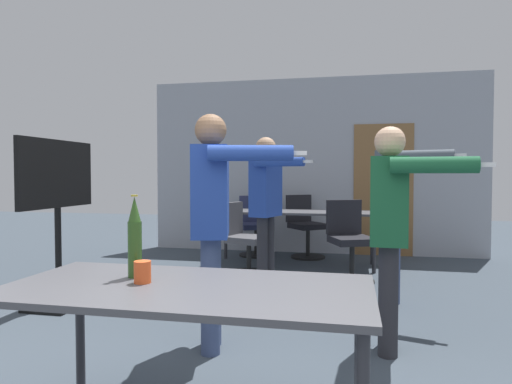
{
  "coord_description": "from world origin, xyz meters",
  "views": [
    {
      "loc": [
        0.63,
        -1.5,
        1.26
      ],
      "look_at": [
        -0.25,
        2.64,
        1.1
      ],
      "focal_mm": 32.0,
      "sensor_mm": 36.0,
      "label": 1
    }
  ],
  "objects_px": {
    "office_chair_near_pushed": "(305,228)",
    "drink_cup": "(142,272)",
    "office_chair_mid_tucked": "(350,243)",
    "office_chair_side_rolled": "(255,228)",
    "person_center_tall": "(213,209)",
    "person_near_casual": "(391,218)",
    "person_right_polo": "(267,197)",
    "office_chair_far_left": "(244,241)",
    "tv_screen": "(57,203)",
    "beer_bottle": "(135,238)",
    "person_left_plaid": "(394,198)"
  },
  "relations": [
    {
      "from": "person_center_tall",
      "to": "drink_cup",
      "type": "distance_m",
      "value": 1.19
    },
    {
      "from": "office_chair_side_rolled",
      "to": "drink_cup",
      "type": "xyz_separation_m",
      "value": [
        0.54,
        -5.03,
        0.38
      ]
    },
    {
      "from": "office_chair_near_pushed",
      "to": "office_chair_far_left",
      "type": "distance_m",
      "value": 1.47
    },
    {
      "from": "person_right_polo",
      "to": "person_near_casual",
      "type": "height_order",
      "value": "person_right_polo"
    },
    {
      "from": "person_near_casual",
      "to": "office_chair_far_left",
      "type": "bearing_deg",
      "value": -140.62
    },
    {
      "from": "person_right_polo",
      "to": "office_chair_far_left",
      "type": "relative_size",
      "value": 1.85
    },
    {
      "from": "person_near_casual",
      "to": "office_chair_near_pushed",
      "type": "xyz_separation_m",
      "value": [
        -0.97,
        3.61,
        -0.51
      ]
    },
    {
      "from": "drink_cup",
      "to": "person_near_casual",
      "type": "bearing_deg",
      "value": 48.76
    },
    {
      "from": "person_center_tall",
      "to": "person_near_casual",
      "type": "xyz_separation_m",
      "value": [
        1.24,
        0.22,
        -0.06
      ]
    },
    {
      "from": "tv_screen",
      "to": "office_chair_mid_tucked",
      "type": "xyz_separation_m",
      "value": [
        2.72,
        1.64,
        -0.53
      ]
    },
    {
      "from": "person_center_tall",
      "to": "person_right_polo",
      "type": "distance_m",
      "value": 1.74
    },
    {
      "from": "person_near_casual",
      "to": "drink_cup",
      "type": "height_order",
      "value": "person_near_casual"
    },
    {
      "from": "beer_bottle",
      "to": "drink_cup",
      "type": "bearing_deg",
      "value": -49.08
    },
    {
      "from": "office_chair_side_rolled",
      "to": "beer_bottle",
      "type": "bearing_deg",
      "value": 72.21
    },
    {
      "from": "person_center_tall",
      "to": "office_chair_mid_tucked",
      "type": "bearing_deg",
      "value": 144.63
    },
    {
      "from": "tv_screen",
      "to": "office_chair_near_pushed",
      "type": "distance_m",
      "value": 3.76
    },
    {
      "from": "person_right_polo",
      "to": "office_chair_far_left",
      "type": "distance_m",
      "value": 1.08
    },
    {
      "from": "person_right_polo",
      "to": "office_chair_far_left",
      "type": "height_order",
      "value": "person_right_polo"
    },
    {
      "from": "tv_screen",
      "to": "office_chair_mid_tucked",
      "type": "bearing_deg",
      "value": -58.92
    },
    {
      "from": "tv_screen",
      "to": "office_chair_far_left",
      "type": "height_order",
      "value": "tv_screen"
    },
    {
      "from": "office_chair_mid_tucked",
      "to": "office_chair_side_rolled",
      "type": "xyz_separation_m",
      "value": [
        -1.46,
        1.49,
        -0.02
      ]
    },
    {
      "from": "person_right_polo",
      "to": "person_near_casual",
      "type": "bearing_deg",
      "value": 55.14
    },
    {
      "from": "person_center_tall",
      "to": "drink_cup",
      "type": "bearing_deg",
      "value": -12.34
    },
    {
      "from": "office_chair_side_rolled",
      "to": "office_chair_far_left",
      "type": "relative_size",
      "value": 1.02
    },
    {
      "from": "office_chair_near_pushed",
      "to": "office_chair_side_rolled",
      "type": "bearing_deg",
      "value": -40.84
    },
    {
      "from": "beer_bottle",
      "to": "person_center_tall",
      "type": "bearing_deg",
      "value": 86.54
    },
    {
      "from": "office_chair_mid_tucked",
      "to": "drink_cup",
      "type": "distance_m",
      "value": 3.68
    },
    {
      "from": "office_chair_mid_tucked",
      "to": "office_chair_far_left",
      "type": "relative_size",
      "value": 1.06
    },
    {
      "from": "office_chair_side_rolled",
      "to": "person_center_tall",
      "type": "bearing_deg",
      "value": 74.6
    },
    {
      "from": "person_right_polo",
      "to": "office_chair_mid_tucked",
      "type": "distance_m",
      "value": 1.22
    },
    {
      "from": "person_left_plaid",
      "to": "beer_bottle",
      "type": "xyz_separation_m",
      "value": [
        -1.43,
        -2.47,
        -0.09
      ]
    },
    {
      "from": "office_chair_near_pushed",
      "to": "drink_cup",
      "type": "distance_m",
      "value": 5.03
    },
    {
      "from": "person_left_plaid",
      "to": "drink_cup",
      "type": "height_order",
      "value": "person_left_plaid"
    },
    {
      "from": "person_right_polo",
      "to": "beer_bottle",
      "type": "height_order",
      "value": "person_right_polo"
    },
    {
      "from": "office_chair_mid_tucked",
      "to": "person_right_polo",
      "type": "bearing_deg",
      "value": 12.44
    },
    {
      "from": "office_chair_near_pushed",
      "to": "office_chair_far_left",
      "type": "height_order",
      "value": "office_chair_near_pushed"
    },
    {
      "from": "person_right_polo",
      "to": "person_left_plaid",
      "type": "relative_size",
      "value": 0.97
    },
    {
      "from": "person_near_casual",
      "to": "office_chair_near_pushed",
      "type": "bearing_deg",
      "value": -160.78
    },
    {
      "from": "person_center_tall",
      "to": "office_chair_mid_tucked",
      "type": "distance_m",
      "value": 2.61
    },
    {
      "from": "office_chair_far_left",
      "to": "office_chair_near_pushed",
      "type": "bearing_deg",
      "value": 172.75
    },
    {
      "from": "office_chair_mid_tucked",
      "to": "drink_cup",
      "type": "xyz_separation_m",
      "value": [
        -0.92,
        -3.54,
        0.35
      ]
    },
    {
      "from": "office_chair_mid_tucked",
      "to": "person_center_tall",
      "type": "bearing_deg",
      "value": 45.33
    },
    {
      "from": "person_left_plaid",
      "to": "beer_bottle",
      "type": "distance_m",
      "value": 2.86
    },
    {
      "from": "tv_screen",
      "to": "person_near_casual",
      "type": "relative_size",
      "value": 1.0
    },
    {
      "from": "office_chair_far_left",
      "to": "tv_screen",
      "type": "bearing_deg",
      "value": -18.85
    },
    {
      "from": "tv_screen",
      "to": "person_center_tall",
      "type": "distance_m",
      "value": 1.92
    },
    {
      "from": "person_center_tall",
      "to": "tv_screen",
      "type": "bearing_deg",
      "value": -125.81
    },
    {
      "from": "beer_bottle",
      "to": "person_near_casual",
      "type": "bearing_deg",
      "value": 44.54
    },
    {
      "from": "drink_cup",
      "to": "person_right_polo",
      "type": "bearing_deg",
      "value": 89.17
    },
    {
      "from": "person_left_plaid",
      "to": "office_chair_side_rolled",
      "type": "xyz_separation_m",
      "value": [
        -1.88,
        2.45,
        -0.61
      ]
    }
  ]
}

